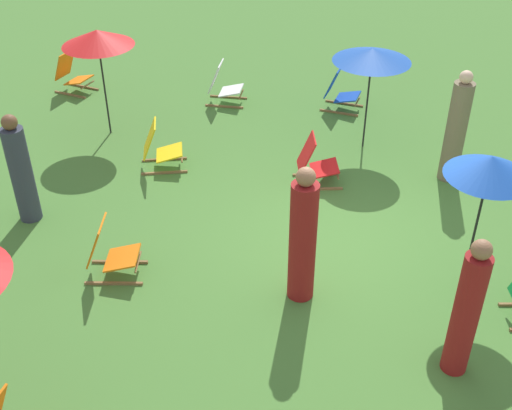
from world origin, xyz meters
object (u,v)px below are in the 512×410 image
(person_1, at_px, (466,311))
(umbrella_2, at_px, (97,38))
(deckchair_1, at_px, (223,85))
(deckchair_2, at_px, (72,74))
(person_2, at_px, (303,239))
(umbrella_1, at_px, (490,167))
(deckchair_8, at_px, (340,91))
(deckchair_0, at_px, (315,163))
(person_0, at_px, (21,172))
(deckchair_11, at_px, (160,148))
(umbrella_0, at_px, (372,55))
(deckchair_10, at_px, (110,252))
(person_3, at_px, (456,130))

(person_1, bearing_deg, umbrella_2, 145.89)
(deckchair_1, distance_m, deckchair_2, 3.16)
(person_2, bearing_deg, umbrella_1, 36.55)
(deckchair_8, bearing_deg, deckchair_0, -174.00)
(deckchair_2, height_order, person_0, person_0)
(umbrella_1, distance_m, person_2, 2.31)
(deckchair_11, bearing_deg, umbrella_2, 34.67)
(umbrella_0, distance_m, person_2, 4.16)
(deckchair_8, xyz_separation_m, umbrella_0, (-1.46, -0.53, 1.32))
(deckchair_8, xyz_separation_m, umbrella_1, (-4.98, -1.96, 1.44))
(deckchair_1, height_order, person_2, person_2)
(deckchair_8, relative_size, umbrella_0, 0.46)
(deckchair_8, xyz_separation_m, person_2, (-5.49, 0.10, 0.52))
(deckchair_10, distance_m, deckchair_11, 2.77)
(umbrella_1, bearing_deg, deckchair_1, 41.13)
(deckchair_10, xyz_separation_m, umbrella_1, (0.55, -4.55, 1.44))
(umbrella_1, relative_size, person_3, 1.05)
(deckchair_8, relative_size, deckchair_10, 1.00)
(umbrella_2, relative_size, person_1, 1.08)
(deckchair_2, relative_size, umbrella_1, 0.44)
(deckchair_0, xyz_separation_m, person_3, (0.54, -2.13, 0.51))
(person_2, bearing_deg, person_3, 80.43)
(person_2, bearing_deg, umbrella_2, 159.13)
(deckchair_8, xyz_separation_m, person_3, (-2.27, -1.93, 0.51))
(person_0, bearing_deg, person_1, -21.30)
(deckchair_8, height_order, umbrella_1, umbrella_1)
(deckchair_11, xyz_separation_m, person_1, (-3.63, -4.52, 0.48))
(umbrella_0, distance_m, person_3, 1.82)
(deckchair_1, bearing_deg, person_0, 154.85)
(person_0, height_order, person_2, person_2)
(deckchair_10, relative_size, deckchair_11, 0.96)
(deckchair_11, height_order, person_0, person_0)
(deckchair_2, relative_size, deckchair_8, 1.02)
(umbrella_0, bearing_deg, deckchair_11, 111.74)
(person_2, bearing_deg, person_1, -3.76)
(deckchair_1, relative_size, umbrella_1, 0.43)
(umbrella_2, bearing_deg, deckchair_10, -158.97)
(deckchair_10, xyz_separation_m, person_3, (3.27, -4.53, 0.51))
(deckchair_8, height_order, umbrella_2, umbrella_2)
(deckchair_2, xyz_separation_m, person_1, (-6.26, -7.18, 0.48))
(deckchair_8, relative_size, deckchair_11, 0.96)
(person_1, bearing_deg, umbrella_1, 86.16)
(deckchair_10, bearing_deg, deckchair_8, -34.52)
(deckchair_0, distance_m, deckchair_1, 3.40)
(person_1, bearing_deg, deckchair_11, 145.86)
(umbrella_2, height_order, person_3, umbrella_2)
(umbrella_0, xyz_separation_m, person_2, (-4.04, 0.62, -0.81))
(deckchair_1, distance_m, umbrella_0, 3.38)
(person_0, distance_m, person_1, 6.28)
(deckchair_2, relative_size, person_1, 0.48)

